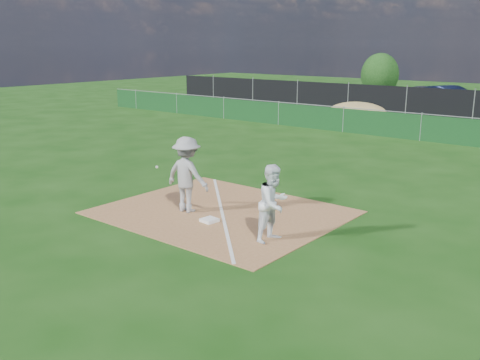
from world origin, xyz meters
name	(u,v)px	position (x,y,z in m)	size (l,w,h in m)	color
ground	(372,158)	(0.00, 10.00, 0.00)	(90.00, 90.00, 0.00)	#14400D
infield_dirt	(222,212)	(0.00, 1.00, 0.01)	(6.00, 5.00, 0.02)	#98663D
foul_line	(222,212)	(0.00, 1.00, 0.03)	(0.08, 7.00, 0.01)	white
green_fence	(421,128)	(0.00, 15.00, 0.60)	(44.00, 0.05, 1.20)	#0F3917
dirt_mound	(357,112)	(-5.00, 18.50, 0.58)	(3.38, 2.60, 1.17)	#A38A4E
black_fence	(474,106)	(0.00, 23.00, 0.90)	(46.00, 0.04, 1.80)	black
first_base	(209,220)	(0.28, 0.20, 0.06)	(0.37, 0.37, 0.08)	white
play_at_first	(187,175)	(-0.76, 0.49, 1.02)	(1.95, 0.85, 2.01)	#AEAEB0
runner	(274,203)	(2.27, 0.17, 0.89)	(0.87, 0.68, 1.78)	white
car_left	(430,97)	(-4.10, 27.40, 0.83)	(1.94, 4.83, 1.64)	#B5B8BE
car_mid	(449,99)	(-2.58, 26.69, 0.85)	(1.78, 5.09, 1.68)	black
tree_left	(380,75)	(-10.28, 32.65, 1.87)	(3.07, 3.07, 3.64)	#382316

